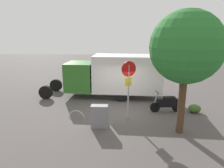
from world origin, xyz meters
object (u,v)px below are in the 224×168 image
(stop_sign, at_px, (129,81))
(street_tree, at_px, (186,48))
(utility_cabinet, at_px, (100,116))
(motorcycle, at_px, (167,103))
(bike_rack_hoop, at_px, (77,118))
(box_truck_near, at_px, (113,74))

(stop_sign, height_order, street_tree, street_tree)
(utility_cabinet, bearing_deg, motorcycle, -149.98)
(bike_rack_hoop, bearing_deg, street_tree, 164.24)
(box_truck_near, bearing_deg, motorcycle, 142.07)
(box_truck_near, relative_size, stop_sign, 2.72)
(street_tree, bearing_deg, bike_rack_hoop, -15.76)
(motorcycle, xyz_separation_m, stop_sign, (2.21, 1.14, 1.49))
(box_truck_near, bearing_deg, stop_sign, 106.28)
(stop_sign, distance_m, bike_rack_hoop, 3.35)
(street_tree, xyz_separation_m, utility_cabinet, (3.64, -0.37, -3.23))
(street_tree, bearing_deg, box_truck_near, -58.67)
(utility_cabinet, bearing_deg, stop_sign, -145.67)
(box_truck_near, xyz_separation_m, motorcycle, (-3.08, 2.73, -1.08))
(box_truck_near, height_order, bike_rack_hoop, box_truck_near)
(motorcycle, distance_m, bike_rack_hoop, 5.03)
(stop_sign, bearing_deg, motorcycle, -152.85)
(box_truck_near, bearing_deg, utility_cabinet, 87.73)
(street_tree, distance_m, utility_cabinet, 4.88)
(box_truck_near, bearing_deg, street_tree, 124.94)
(bike_rack_hoop, bearing_deg, box_truck_near, -115.71)
(motorcycle, xyz_separation_m, bike_rack_hoop, (4.89, 1.03, -0.52))
(motorcycle, height_order, bike_rack_hoop, motorcycle)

